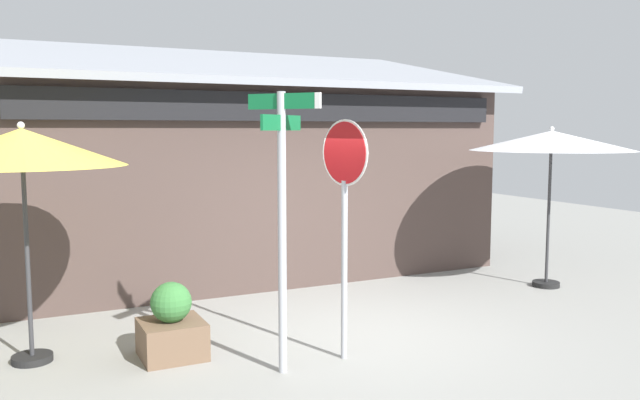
{
  "coord_description": "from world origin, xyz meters",
  "views": [
    {
      "loc": [
        -4.05,
        -7.04,
        2.6
      ],
      "look_at": [
        -0.01,
        1.2,
        1.6
      ],
      "focal_mm": 36.44,
      "sensor_mm": 36.0,
      "label": 1
    }
  ],
  "objects_px": {
    "patio_umbrella_mustard_left": "(22,149)",
    "sidewalk_planter": "(172,327)",
    "street_sign_post": "(282,205)",
    "stop_sign": "(345,195)",
    "patio_umbrella_ivory_center": "(551,142)"
  },
  "relations": [
    {
      "from": "stop_sign",
      "to": "patio_umbrella_ivory_center",
      "type": "relative_size",
      "value": 1.02
    },
    {
      "from": "street_sign_post",
      "to": "sidewalk_planter",
      "type": "relative_size",
      "value": 3.42
    },
    {
      "from": "sidewalk_planter",
      "to": "patio_umbrella_ivory_center",
      "type": "bearing_deg",
      "value": 5.59
    },
    {
      "from": "stop_sign",
      "to": "patio_umbrella_mustard_left",
      "type": "relative_size",
      "value": 1.01
    },
    {
      "from": "stop_sign",
      "to": "sidewalk_planter",
      "type": "height_order",
      "value": "stop_sign"
    },
    {
      "from": "patio_umbrella_mustard_left",
      "to": "sidewalk_planter",
      "type": "distance_m",
      "value": 2.56
    },
    {
      "from": "patio_umbrella_ivory_center",
      "to": "sidewalk_planter",
      "type": "relative_size",
      "value": 3.03
    },
    {
      "from": "street_sign_post",
      "to": "sidewalk_planter",
      "type": "height_order",
      "value": "street_sign_post"
    },
    {
      "from": "street_sign_post",
      "to": "stop_sign",
      "type": "relative_size",
      "value": 1.1
    },
    {
      "from": "sidewalk_planter",
      "to": "patio_umbrella_mustard_left",
      "type": "bearing_deg",
      "value": 159.78
    },
    {
      "from": "street_sign_post",
      "to": "patio_umbrella_ivory_center",
      "type": "relative_size",
      "value": 1.13
    },
    {
      "from": "patio_umbrella_mustard_left",
      "to": "sidewalk_planter",
      "type": "xyz_separation_m",
      "value": [
        1.45,
        -0.53,
        -2.03
      ]
    },
    {
      "from": "stop_sign",
      "to": "patio_umbrella_ivory_center",
      "type": "distance_m",
      "value": 4.9
    },
    {
      "from": "patio_umbrella_mustard_left",
      "to": "sidewalk_planter",
      "type": "relative_size",
      "value": 3.07
    },
    {
      "from": "street_sign_post",
      "to": "stop_sign",
      "type": "height_order",
      "value": "street_sign_post"
    }
  ]
}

